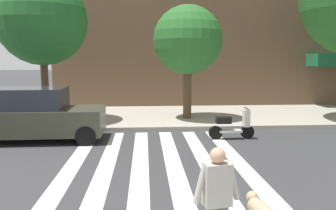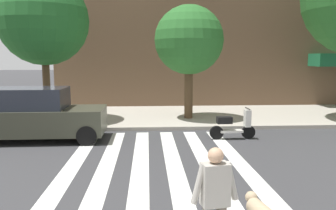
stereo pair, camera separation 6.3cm
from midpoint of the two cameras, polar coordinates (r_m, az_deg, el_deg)
ground_plane at (r=7.05m, az=-10.32°, el=-16.11°), size 160.00×160.00×0.00m
sidewalk_far at (r=16.50m, az=-6.28°, el=-1.91°), size 80.00×6.00×0.15m
crosswalk_stripes at (r=7.01m, az=-0.92°, el=-16.10°), size 4.95×13.09×0.01m
parked_car_behind_first at (r=12.74m, az=-21.55°, el=-1.58°), size 4.85×2.02×1.84m
parked_scooter at (r=12.31m, az=10.87°, el=-3.42°), size 1.63×0.50×1.11m
street_tree_nearest at (r=15.63m, az=-19.90°, el=13.08°), size 3.77×3.77×6.16m
street_tree_middle at (r=15.38m, az=3.63°, el=10.67°), size 3.05×3.05×5.02m
pedestrian_dog_walker at (r=4.96m, az=8.18°, el=-15.03°), size 0.71×0.30×1.64m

